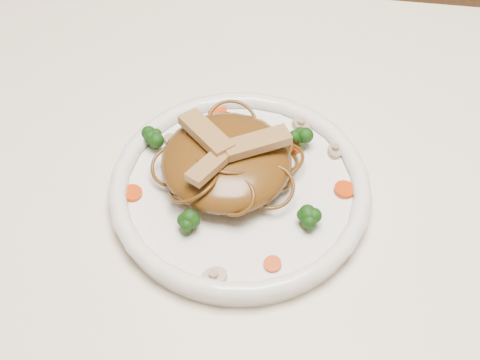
# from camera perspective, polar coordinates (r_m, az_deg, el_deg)

# --- Properties ---
(table) EXTENTS (1.20, 0.80, 0.75)m
(table) POSITION_cam_1_polar(r_m,az_deg,el_deg) (0.83, 5.23, -7.65)
(table) COLOR white
(table) RESTS_ON ground
(plate) EXTENTS (0.30, 0.30, 0.02)m
(plate) POSITION_cam_1_polar(r_m,az_deg,el_deg) (0.77, -0.00, -1.05)
(plate) COLOR white
(plate) RESTS_ON table
(noodle_mound) EXTENTS (0.17, 0.17, 0.04)m
(noodle_mound) POSITION_cam_1_polar(r_m,az_deg,el_deg) (0.75, -1.09, 1.50)
(noodle_mound) COLOR #5E3912
(noodle_mound) RESTS_ON plate
(chicken_a) EXTENTS (0.07, 0.05, 0.01)m
(chicken_a) POSITION_cam_1_polar(r_m,az_deg,el_deg) (0.73, 1.35, 2.98)
(chicken_a) COLOR tan
(chicken_a) RESTS_ON noodle_mound
(chicken_b) EXTENTS (0.07, 0.07, 0.01)m
(chicken_b) POSITION_cam_1_polar(r_m,az_deg,el_deg) (0.74, -2.71, 3.72)
(chicken_b) COLOR tan
(chicken_b) RESTS_ON noodle_mound
(chicken_c) EXTENTS (0.05, 0.06, 0.01)m
(chicken_c) POSITION_cam_1_polar(r_m,az_deg,el_deg) (0.71, -2.26, 1.30)
(chicken_c) COLOR tan
(chicken_c) RESTS_ON noodle_mound
(broccoli_0) EXTENTS (0.03, 0.03, 0.03)m
(broccoli_0) POSITION_cam_1_polar(r_m,az_deg,el_deg) (0.79, 4.77, 3.15)
(broccoli_0) COLOR #15410D
(broccoli_0) RESTS_ON plate
(broccoli_1) EXTENTS (0.03, 0.03, 0.03)m
(broccoli_1) POSITION_cam_1_polar(r_m,az_deg,el_deg) (0.80, -6.89, 3.39)
(broccoli_1) COLOR #15410D
(broccoli_1) RESTS_ON plate
(broccoli_2) EXTENTS (0.03, 0.03, 0.03)m
(broccoli_2) POSITION_cam_1_polar(r_m,az_deg,el_deg) (0.72, -4.37, -3.35)
(broccoli_2) COLOR #15410D
(broccoli_2) RESTS_ON plate
(broccoli_3) EXTENTS (0.02, 0.02, 0.03)m
(broccoli_3) POSITION_cam_1_polar(r_m,az_deg,el_deg) (0.72, 5.36, -2.99)
(broccoli_3) COLOR #15410D
(broccoli_3) RESTS_ON plate
(carrot_0) EXTENTS (0.02, 0.02, 0.00)m
(carrot_0) POSITION_cam_1_polar(r_m,az_deg,el_deg) (0.80, 4.22, 2.55)
(carrot_0) COLOR #C43407
(carrot_0) RESTS_ON plate
(carrot_1) EXTENTS (0.03, 0.03, 0.00)m
(carrot_1) POSITION_cam_1_polar(r_m,az_deg,el_deg) (0.76, -8.56, -1.05)
(carrot_1) COLOR #C43407
(carrot_1) RESTS_ON plate
(carrot_2) EXTENTS (0.02, 0.02, 0.00)m
(carrot_2) POSITION_cam_1_polar(r_m,az_deg,el_deg) (0.76, 8.33, -0.76)
(carrot_2) COLOR #C43407
(carrot_2) RESTS_ON plate
(carrot_3) EXTENTS (0.02, 0.02, 0.00)m
(carrot_3) POSITION_cam_1_polar(r_m,az_deg,el_deg) (0.83, -1.69, 5.45)
(carrot_3) COLOR #C43407
(carrot_3) RESTS_ON plate
(carrot_4) EXTENTS (0.02, 0.02, 0.00)m
(carrot_4) POSITION_cam_1_polar(r_m,az_deg,el_deg) (0.70, 2.60, -6.71)
(carrot_4) COLOR #C43407
(carrot_4) RESTS_ON plate
(mushroom_0) EXTENTS (0.04, 0.04, 0.01)m
(mushroom_0) POSITION_cam_1_polar(r_m,az_deg,el_deg) (0.69, -2.11, -7.73)
(mushroom_0) COLOR tan
(mushroom_0) RESTS_ON plate
(mushroom_1) EXTENTS (0.02, 0.02, 0.01)m
(mushroom_1) POSITION_cam_1_polar(r_m,az_deg,el_deg) (0.80, 7.57, 2.33)
(mushroom_1) COLOR tan
(mushroom_1) RESTS_ON plate
(mushroom_2) EXTENTS (0.03, 0.03, 0.01)m
(mushroom_2) POSITION_cam_1_polar(r_m,az_deg,el_deg) (0.80, -5.30, 3.09)
(mushroom_2) COLOR tan
(mushroom_2) RESTS_ON plate
(mushroom_3) EXTENTS (0.04, 0.04, 0.01)m
(mushroom_3) POSITION_cam_1_polar(r_m,az_deg,el_deg) (0.82, 4.88, 4.36)
(mushroom_3) COLOR tan
(mushroom_3) RESTS_ON plate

